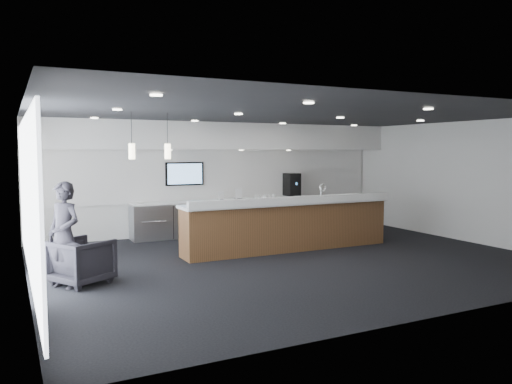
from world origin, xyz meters
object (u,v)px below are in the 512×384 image
service_counter (289,225)px  coffee_machine (292,185)px  lounge_guest (64,235)px  armchair (82,261)px

service_counter → coffee_machine: 3.35m
service_counter → lounge_guest: bearing=-167.3°
service_counter → armchair: service_counter is taller
coffee_machine → armchair: 7.44m
armchair → lounge_guest: size_ratio=0.49×
armchair → coffee_machine: bearing=-89.6°
coffee_machine → lounge_guest: (-6.64, -3.87, -0.40)m
service_counter → coffee_machine: coffee_machine is taller
service_counter → lounge_guest: lounge_guest is taller
service_counter → armchair: 4.73m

